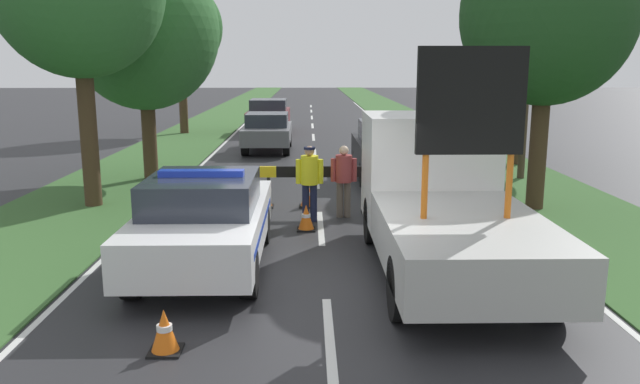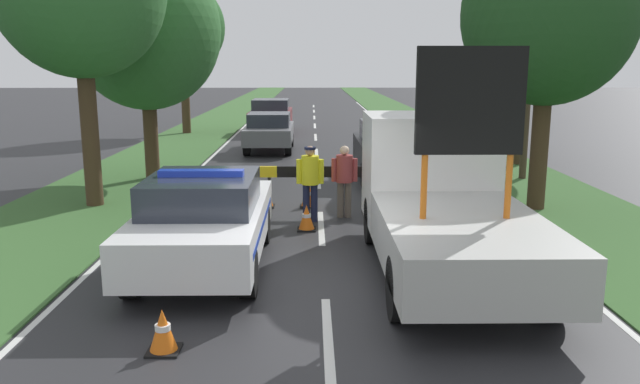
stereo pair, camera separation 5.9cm
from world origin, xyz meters
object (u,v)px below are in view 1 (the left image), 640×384
Objects in this scene: queued_car_sedan_black at (387,149)px; roadside_tree_far_left at (180,28)px; roadside_tree_near_left at (548,15)px; roadside_tree_near_right at (143,31)px; roadside_tree_mid_left at (526,6)px; utility_pole at (528,66)px; police_officer at (310,177)px; traffic_cone_behind_barrier at (308,195)px; traffic_cone_near_police at (265,195)px; work_truck at (441,196)px; road_barrier at (316,175)px; traffic_cone_near_truck at (306,218)px; pedestrian_civilian at (344,176)px; traffic_cone_centre_front at (165,331)px; queued_car_wagon_maroon at (269,116)px; police_car at (205,220)px; queued_car_suv_grey at (268,131)px.

queued_car_sedan_black is 15.19m from roadside_tree_far_left.
roadside_tree_near_right is at bearing 157.68° from roadside_tree_near_left.
roadside_tree_mid_left is 1.16× the size of utility_pole.
police_officer is 2.89× the size of traffic_cone_behind_barrier.
work_truck is at bearing -53.18° from traffic_cone_near_police.
traffic_cone_near_police is (-1.18, 0.60, -0.59)m from road_barrier.
roadside_tree_mid_left reaches higher than traffic_cone_near_truck.
roadside_tree_near_right is (-6.86, -0.04, 3.34)m from queued_car_sedan_black.
road_barrier is (-2.02, 3.68, -0.28)m from work_truck.
pedestrian_civilian is 6.95m from traffic_cone_centre_front.
queued_car_sedan_black is at bearing 125.68° from roadside_tree_near_left.
roadside_tree_near_left is at bearing -131.11° from work_truck.
traffic_cone_centre_front is 23.60m from queued_car_wagon_maroon.
roadside_tree_near_right is (-5.32, 4.69, 3.26)m from pedestrian_civilian.
road_barrier is at bearing -135.07° from roadside_tree_mid_left.
police_officer is 8.15m from utility_pole.
traffic_cone_centre_front is 13.81m from utility_pole.
road_barrier is 7.16m from traffic_cone_centre_front.
traffic_cone_near_truck is 0.08× the size of utility_pole.
police_car reaches higher than traffic_cone_centre_front.
traffic_cone_behind_barrier is at bearing 77.52° from traffic_cone_centre_front.
roadside_tree_far_left reaches higher than traffic_cone_centre_front.
road_barrier is 0.42× the size of roadside_tree_near_left.
pedestrian_civilian is 0.37× the size of queued_car_sedan_black.
work_truck is 10.13× the size of traffic_cone_behind_barrier.
work_truck is 4.21m from road_barrier.
traffic_cone_near_truck is 2.10m from traffic_cone_behind_barrier.
work_truck is at bearing -44.28° from traffic_cone_near_truck.
queued_car_sedan_black is at bearing 67.94° from police_car.
traffic_cone_centre_front is at bearing 90.54° from queued_car_wagon_maroon.
work_truck is 2.15× the size of road_barrier.
traffic_cone_centre_front is (-1.70, -6.12, -0.70)m from police_officer.
queued_car_sedan_black is at bearing 48.13° from traffic_cone_near_police.
roadside_tree_mid_left reaches higher than utility_pole.
roadside_tree_mid_left is at bearing 57.79° from traffic_cone_centre_front.
roadside_tree_mid_left reaches higher than road_barrier.
traffic_cone_centre_front is 1.01× the size of traffic_cone_near_truck.
traffic_cone_centre_front is 5.63m from traffic_cone_near_truck.
roadside_tree_near_left is (5.26, 1.76, 4.07)m from traffic_cone_near_truck.
road_barrier is 4.80m from queued_car_sedan_black.
queued_car_wagon_maroon is 0.64× the size of roadside_tree_far_left.
roadside_tree_far_left is (-5.89, 17.90, 4.67)m from traffic_cone_near_truck.
traffic_cone_near_truck is (1.64, 2.30, -0.54)m from police_car.
queued_car_wagon_maroon is (-0.35, 6.53, 0.06)m from queued_car_suv_grey.
road_barrier is at bearing -145.93° from utility_pole.
queued_car_suv_grey is at bearing 93.55° from police_car.
work_truck is 3.25m from traffic_cone_near_truck.
road_barrier is 10.44m from roadside_tree_mid_left.
queued_car_suv_grey is at bearing 89.58° from traffic_cone_centre_front.
road_barrier is 0.62× the size of queued_car_sedan_black.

